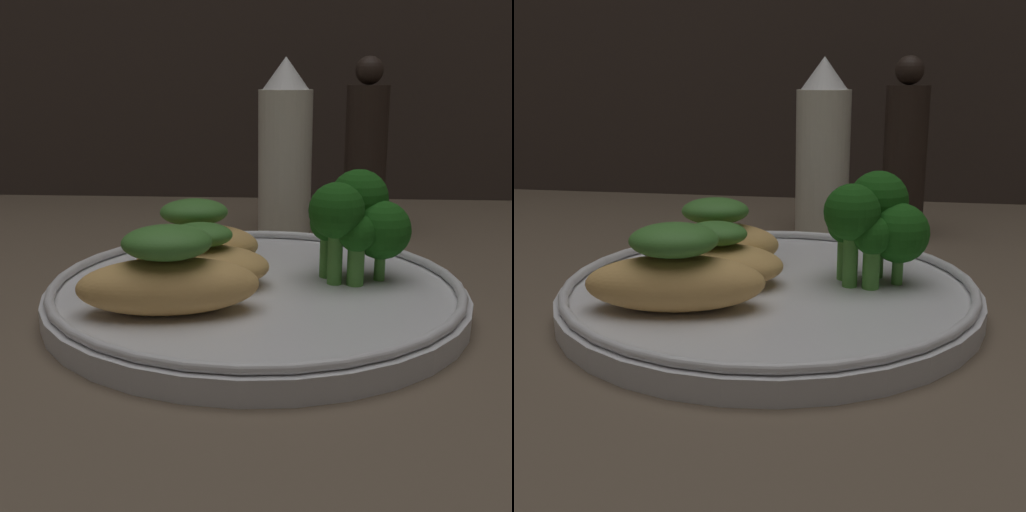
% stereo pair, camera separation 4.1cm
% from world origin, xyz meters
% --- Properties ---
extents(ground_plane, '(1.80, 1.80, 0.01)m').
position_xyz_m(ground_plane, '(0.00, 0.00, -0.01)').
color(ground_plane, brown).
extents(plate, '(0.27, 0.27, 0.02)m').
position_xyz_m(plate, '(0.00, 0.00, 0.01)').
color(plate, silver).
rests_on(plate, ground_plane).
extents(grilled_meat_front, '(0.11, 0.06, 0.05)m').
position_xyz_m(grilled_meat_front, '(-0.05, -0.05, 0.04)').
color(grilled_meat_front, tan).
rests_on(grilled_meat_front, plate).
extents(grilled_meat_middle, '(0.09, 0.06, 0.04)m').
position_xyz_m(grilled_meat_middle, '(-0.04, -0.00, 0.03)').
color(grilled_meat_middle, tan).
rests_on(grilled_meat_middle, plate).
extents(grilled_meat_back, '(0.09, 0.06, 0.05)m').
position_xyz_m(grilled_meat_back, '(-0.05, 0.04, 0.03)').
color(grilled_meat_back, tan).
rests_on(grilled_meat_back, plate).
extents(broccoli_bunch, '(0.07, 0.06, 0.07)m').
position_xyz_m(broccoli_bunch, '(0.06, 0.02, 0.06)').
color(broccoli_bunch, '#4C8E38').
rests_on(broccoli_bunch, plate).
extents(sauce_bottle, '(0.05, 0.05, 0.16)m').
position_xyz_m(sauce_bottle, '(0.01, 0.21, 0.08)').
color(sauce_bottle, silver).
rests_on(sauce_bottle, ground_plane).
extents(pepper_grinder, '(0.04, 0.04, 0.16)m').
position_xyz_m(pepper_grinder, '(0.09, 0.21, 0.07)').
color(pepper_grinder, black).
rests_on(pepper_grinder, ground_plane).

